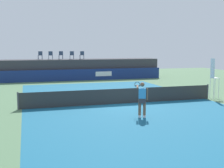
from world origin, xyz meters
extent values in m
plane|color=#4C704C|center=(0.00, 3.00, 0.00)|extent=(48.00, 48.00, 0.00)
cube|color=#16597A|center=(0.00, 0.00, 0.00)|extent=(12.00, 22.00, 0.00)
cube|color=navy|center=(0.00, 13.50, 0.60)|extent=(18.00, 0.20, 1.20)
cube|color=white|center=(2.41, 13.39, 0.66)|extent=(1.80, 0.02, 0.50)
cube|color=#38383D|center=(0.00, 15.30, 1.10)|extent=(18.00, 2.80, 2.20)
cylinder|color=#2D3D56|center=(-3.95, 15.75, 2.42)|extent=(0.04, 0.04, 0.44)
cylinder|color=#2D3D56|center=(-4.35, 15.71, 2.42)|extent=(0.04, 0.04, 0.44)
cylinder|color=#2D3D56|center=(-3.91, 15.35, 2.42)|extent=(0.04, 0.04, 0.44)
cylinder|color=#2D3D56|center=(-4.31, 15.31, 2.42)|extent=(0.04, 0.04, 0.44)
cube|color=#2D3D56|center=(-4.13, 15.53, 2.66)|extent=(0.48, 0.48, 0.03)
cube|color=#2D3D56|center=(-4.11, 15.32, 2.88)|extent=(0.44, 0.07, 0.42)
cylinder|color=#2D3D56|center=(-2.84, 15.41, 2.42)|extent=(0.04, 0.04, 0.44)
cylinder|color=#2D3D56|center=(-3.24, 15.43, 2.42)|extent=(0.04, 0.04, 0.44)
cylinder|color=#2D3D56|center=(-2.86, 15.00, 2.42)|extent=(0.04, 0.04, 0.44)
cylinder|color=#2D3D56|center=(-3.26, 15.02, 2.42)|extent=(0.04, 0.04, 0.44)
cube|color=#2D3D56|center=(-3.05, 15.22, 2.66)|extent=(0.46, 0.46, 0.03)
cube|color=#2D3D56|center=(-3.06, 15.01, 2.88)|extent=(0.44, 0.05, 0.42)
cylinder|color=#2D3D56|center=(-1.70, 15.77, 2.42)|extent=(0.04, 0.04, 0.44)
cylinder|color=#2D3D56|center=(-2.10, 15.78, 2.42)|extent=(0.04, 0.04, 0.44)
cylinder|color=#2D3D56|center=(-1.71, 15.37, 2.42)|extent=(0.04, 0.04, 0.44)
cylinder|color=#2D3D56|center=(-2.11, 15.38, 2.42)|extent=(0.04, 0.04, 0.44)
cube|color=#2D3D56|center=(-1.90, 15.57, 2.66)|extent=(0.45, 0.45, 0.03)
cube|color=#2D3D56|center=(-1.91, 15.37, 2.88)|extent=(0.44, 0.04, 0.42)
cylinder|color=#2D3D56|center=(-0.52, 15.43, 2.42)|extent=(0.04, 0.04, 0.44)
cylinder|color=#2D3D56|center=(-0.92, 15.46, 2.42)|extent=(0.04, 0.04, 0.44)
cylinder|color=#2D3D56|center=(-0.55, 15.03, 2.42)|extent=(0.04, 0.04, 0.44)
cylinder|color=#2D3D56|center=(-0.96, 15.06, 2.42)|extent=(0.04, 0.04, 0.44)
cube|color=#2D3D56|center=(-0.74, 15.24, 2.66)|extent=(0.48, 0.48, 0.03)
cube|color=#2D3D56|center=(-0.76, 15.04, 2.88)|extent=(0.44, 0.06, 0.42)
cylinder|color=#2D3D56|center=(0.56, 15.33, 2.42)|extent=(0.04, 0.04, 0.44)
cylinder|color=#2D3D56|center=(0.16, 15.32, 2.42)|extent=(0.04, 0.04, 0.44)
cylinder|color=#2D3D56|center=(0.57, 14.92, 2.42)|extent=(0.04, 0.04, 0.44)
cylinder|color=#2D3D56|center=(0.16, 14.92, 2.42)|extent=(0.04, 0.04, 0.44)
cube|color=#2D3D56|center=(0.36, 15.12, 2.66)|extent=(0.45, 0.45, 0.03)
cube|color=#2D3D56|center=(0.36, 14.91, 2.88)|extent=(0.44, 0.03, 0.42)
cylinder|color=white|center=(6.93, -0.20, 0.70)|extent=(0.04, 0.04, 1.40)
cylinder|color=white|center=(6.93, 0.21, 0.70)|extent=(0.04, 0.04, 1.40)
cylinder|color=white|center=(6.53, -0.21, 0.70)|extent=(0.04, 0.04, 1.40)
cylinder|color=white|center=(6.52, 0.20, 0.70)|extent=(0.04, 0.04, 1.40)
cube|color=white|center=(6.73, 0.00, 1.41)|extent=(0.45, 0.45, 0.03)
cube|color=white|center=(6.52, 0.00, 2.09)|extent=(0.03, 0.44, 1.33)
cube|color=#2D2D2D|center=(0.00, 0.00, 0.47)|extent=(12.40, 0.02, 0.95)
cylinder|color=#4C4C51|center=(-6.20, 0.00, 0.50)|extent=(0.10, 0.10, 1.00)
cylinder|color=#4C4C51|center=(6.20, 0.00, 0.50)|extent=(0.10, 0.10, 1.00)
cube|color=white|center=(-0.06, -3.74, 0.05)|extent=(0.20, 0.29, 0.10)
cylinder|color=brown|center=(-0.06, -3.74, 0.51)|extent=(0.14, 0.14, 0.82)
cube|color=white|center=(-0.29, -3.65, 0.05)|extent=(0.20, 0.29, 0.10)
cylinder|color=brown|center=(-0.29, -3.65, 0.51)|extent=(0.14, 0.14, 0.82)
cube|color=#333338|center=(-0.18, -3.70, 0.84)|extent=(0.40, 0.33, 0.24)
cube|color=#338CCC|center=(-0.18, -3.70, 1.20)|extent=(0.41, 0.32, 0.56)
sphere|color=brown|center=(-0.18, -3.70, 1.66)|extent=(0.22, 0.22, 0.22)
cylinder|color=brown|center=(0.05, -3.78, 1.18)|extent=(0.09, 0.09, 0.60)
cylinder|color=brown|center=(-0.30, -3.36, 1.50)|extent=(0.30, 0.60, 0.14)
cylinder|color=black|center=(-0.15, -2.97, 1.53)|extent=(0.29, 0.14, 0.03)
torus|color=black|center=(-0.05, -2.69, 1.53)|extent=(0.29, 0.13, 0.30)
sphere|color=#D8EA33|center=(3.36, 2.92, 0.04)|extent=(0.07, 0.07, 0.07)
camera|label=1|loc=(-5.76, -17.08, 3.50)|focal=46.85mm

